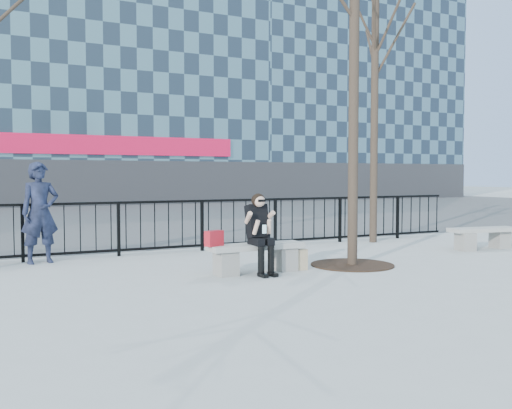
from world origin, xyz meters
name	(u,v)px	position (x,y,z in m)	size (l,w,h in m)	color
ground	(256,273)	(0.00, 0.00, 0.00)	(120.00, 120.00, 0.00)	#A5A6A1
street_surface	(89,215)	(0.00, 15.00, 0.00)	(60.00, 23.00, 0.01)	#474747
railing	(193,226)	(0.00, 3.00, 0.55)	(14.00, 0.06, 1.10)	black
building_right	(334,57)	(20.00, 27.00, 10.30)	(16.20, 10.20, 20.60)	slate
tree_right	(375,24)	(4.50, 2.60, 5.24)	(2.80, 2.80, 7.00)	black
tree_grate	(352,265)	(1.90, -0.10, 0.01)	(1.50, 1.50, 0.02)	black
bench_main	(256,255)	(0.00, 0.00, 0.30)	(1.65, 0.46, 0.49)	gray
bench_second	(483,236)	(5.85, 0.47, 0.29)	(1.60, 0.45, 0.47)	gray
seated_woman	(260,234)	(0.00, -0.16, 0.67)	(0.50, 0.64, 1.34)	black
handbag	(214,238)	(-0.75, 0.02, 0.62)	(0.30, 0.14, 0.25)	red
shopping_bag	(296,260)	(0.73, -0.08, 0.18)	(0.38, 0.14, 0.36)	#C5AE8B
standing_man	(40,213)	(-3.11, 2.73, 0.94)	(0.69, 0.45, 1.88)	black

